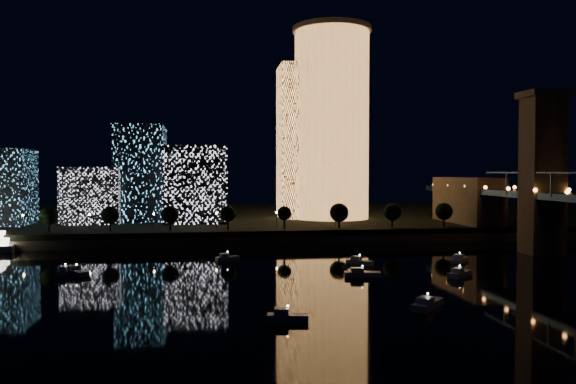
% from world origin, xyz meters
% --- Properties ---
extents(ground, '(520.00, 520.00, 0.00)m').
position_xyz_m(ground, '(0.00, 0.00, 0.00)').
color(ground, black).
rests_on(ground, ground).
extents(far_bank, '(420.00, 160.00, 5.00)m').
position_xyz_m(far_bank, '(0.00, 160.00, 2.50)').
color(far_bank, black).
rests_on(far_bank, ground).
extents(seawall, '(420.00, 6.00, 3.00)m').
position_xyz_m(seawall, '(0.00, 82.00, 1.50)').
color(seawall, '#6B5E4C').
rests_on(seawall, ground).
extents(tower_cylindrical, '(34.00, 34.00, 82.24)m').
position_xyz_m(tower_cylindrical, '(16.44, 128.81, 46.25)').
color(tower_cylindrical, '#EE984C').
rests_on(tower_cylindrical, far_bank).
extents(tower_rectangular, '(20.90, 20.90, 66.51)m').
position_xyz_m(tower_rectangular, '(4.71, 134.23, 38.25)').
color(tower_rectangular, '#EE984C').
rests_on(tower_rectangular, far_bank).
extents(midrise_blocks, '(95.79, 35.98, 39.21)m').
position_xyz_m(midrise_blocks, '(-72.71, 122.51, 20.82)').
color(midrise_blocks, silver).
rests_on(midrise_blocks, far_bank).
extents(motorboats, '(132.89, 70.10, 2.78)m').
position_xyz_m(motorboats, '(-2.32, 17.33, 0.81)').
color(motorboats, silver).
rests_on(motorboats, ground).
extents(esplanade_trees, '(165.91, 6.89, 8.95)m').
position_xyz_m(esplanade_trees, '(-23.59, 88.00, 10.47)').
color(esplanade_trees, black).
rests_on(esplanade_trees, far_bank).
extents(street_lamps, '(132.70, 0.70, 5.65)m').
position_xyz_m(street_lamps, '(-34.00, 94.00, 9.02)').
color(street_lamps, black).
rests_on(street_lamps, far_bank).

